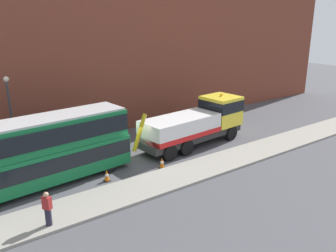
# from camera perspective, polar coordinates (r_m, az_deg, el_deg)

# --- Properties ---
(ground_plane) EXTENTS (120.00, 120.00, 0.00)m
(ground_plane) POSITION_cam_1_polar(r_m,az_deg,el_deg) (24.62, -6.06, -5.43)
(ground_plane) COLOR #4C4C51
(near_kerb) EXTENTS (60.00, 2.80, 0.15)m
(near_kerb) POSITION_cam_1_polar(r_m,az_deg,el_deg) (21.35, -0.34, -8.80)
(near_kerb) COLOR gray
(near_kerb) RESTS_ON ground_plane
(building_facade) EXTENTS (60.00, 1.50, 16.00)m
(building_facade) POSITION_cam_1_polar(r_m,az_deg,el_deg) (28.94, -13.60, 14.04)
(building_facade) COLOR brown
(building_facade) RESTS_ON ground_plane
(recovery_tow_truck) EXTENTS (10.23, 3.41, 3.67)m
(recovery_tow_truck) POSITION_cam_1_polar(r_m,az_deg,el_deg) (26.90, 4.79, 0.57)
(recovery_tow_truck) COLOR #2D2D2D
(recovery_tow_truck) RESTS_ON ground_plane
(double_decker_bus) EXTENTS (11.18, 3.50, 4.06)m
(double_decker_bus) POSITION_cam_1_polar(r_m,az_deg,el_deg) (21.32, -20.44, -3.68)
(double_decker_bus) COLOR #146B38
(double_decker_bus) RESTS_ON ground_plane
(pedestrian_onlooker) EXTENTS (0.43, 0.48, 1.71)m
(pedestrian_onlooker) POSITION_cam_1_polar(r_m,az_deg,el_deg) (17.49, -19.10, -12.73)
(pedestrian_onlooker) COLOR #232333
(pedestrian_onlooker) RESTS_ON near_kerb
(traffic_cone_near_bus) EXTENTS (0.36, 0.36, 0.72)m
(traffic_cone_near_bus) POSITION_cam_1_polar(r_m,az_deg,el_deg) (21.55, -9.99, -8.04)
(traffic_cone_near_bus) COLOR orange
(traffic_cone_near_bus) RESTS_ON ground_plane
(traffic_cone_midway) EXTENTS (0.36, 0.36, 0.72)m
(traffic_cone_midway) POSITION_cam_1_polar(r_m,az_deg,el_deg) (23.01, -0.99, -6.08)
(traffic_cone_midway) COLOR orange
(traffic_cone_midway) RESTS_ON ground_plane
(street_lamp) EXTENTS (0.36, 0.36, 5.83)m
(street_lamp) POSITION_cam_1_polar(r_m,az_deg,el_deg) (25.63, -24.37, 2.19)
(street_lamp) COLOR #38383D
(street_lamp) RESTS_ON ground_plane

